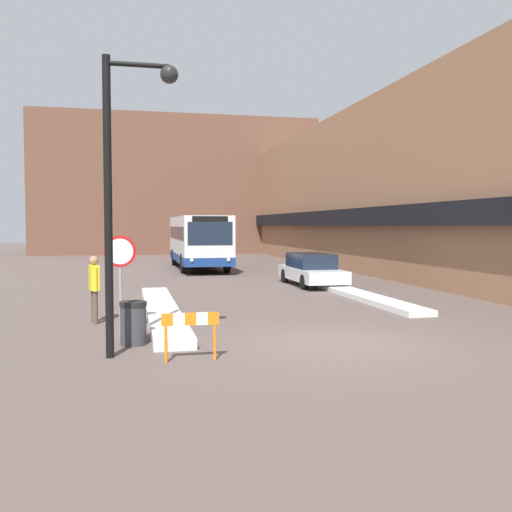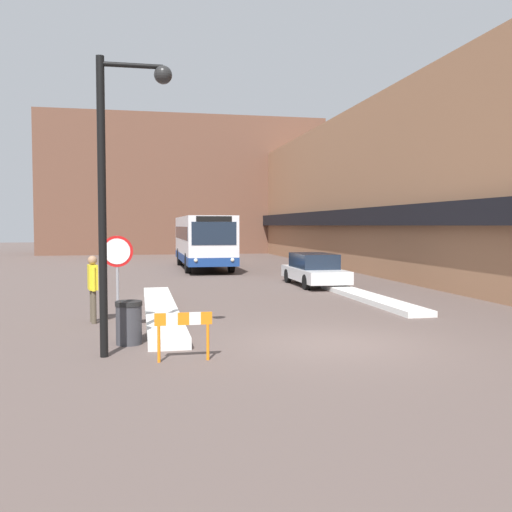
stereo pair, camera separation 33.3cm
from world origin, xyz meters
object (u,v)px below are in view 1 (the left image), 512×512
at_px(city_bus, 198,240).
at_px(stop_sign, 120,263).
at_px(pedestrian, 94,283).
at_px(trash_bin, 133,323).
at_px(construction_barricade, 190,327).
at_px(street_lamp, 124,170).
at_px(parked_car_front, 311,269).

height_order(city_bus, stop_sign, city_bus).
height_order(city_bus, pedestrian, city_bus).
distance_m(pedestrian, trash_bin, 3.23).
distance_m(trash_bin, construction_barricade, 2.11).
height_order(street_lamp, trash_bin, street_lamp).
bearing_deg(construction_barricade, stop_sign, 112.32).
xyz_separation_m(city_bus, parked_car_front, (3.63, -10.61, -1.01)).
bearing_deg(stop_sign, pedestrian, 114.06).
bearing_deg(parked_car_front, stop_sign, -130.10).
relative_size(city_bus, stop_sign, 4.40).
bearing_deg(pedestrian, construction_barricade, 11.77).
xyz_separation_m(street_lamp, pedestrian, (-0.82, 4.15, -2.59)).
height_order(stop_sign, pedestrian, stop_sign).
bearing_deg(parked_car_front, street_lamp, -123.05).
bearing_deg(parked_car_front, construction_barricade, -117.47).
xyz_separation_m(parked_car_front, stop_sign, (-7.93, -9.41, 1.01)).
xyz_separation_m(city_bus, trash_bin, (-4.01, -21.47, -1.23)).
bearing_deg(trash_bin, stop_sign, 101.16).
distance_m(city_bus, construction_barricade, 23.49).
relative_size(parked_car_front, stop_sign, 2.00).
height_order(trash_bin, construction_barricade, trash_bin).
relative_size(stop_sign, pedestrian, 1.31).
bearing_deg(street_lamp, stop_sign, 92.74).
bearing_deg(parked_car_front, trash_bin, -125.13).
distance_m(street_lamp, trash_bin, 3.40).
xyz_separation_m(trash_bin, construction_barricade, (1.05, -1.81, 0.19)).
height_order(parked_car_front, trash_bin, parked_car_front).
bearing_deg(stop_sign, trash_bin, -78.84).
bearing_deg(pedestrian, stop_sign, 12.93).
bearing_deg(stop_sign, city_bus, 77.90).
distance_m(stop_sign, street_lamp, 3.25).
bearing_deg(pedestrian, trash_bin, 6.98).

